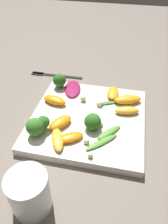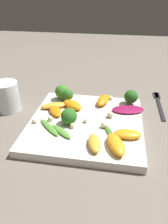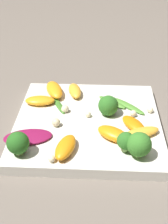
{
  "view_description": "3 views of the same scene",
  "coord_description": "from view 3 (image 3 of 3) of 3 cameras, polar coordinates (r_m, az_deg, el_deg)",
  "views": [
    {
      "loc": [
        0.42,
        0.08,
        0.41
      ],
      "look_at": [
        -0.0,
        -0.01,
        0.03
      ],
      "focal_mm": 35.0,
      "sensor_mm": 36.0,
      "label": 1
    },
    {
      "loc": [
        -0.07,
        0.48,
        0.34
      ],
      "look_at": [
        0.01,
        -0.01,
        0.04
      ],
      "focal_mm": 35.0,
      "sensor_mm": 36.0,
      "label": 2
    },
    {
      "loc": [
        0.02,
        -0.52,
        0.39
      ],
      "look_at": [
        -0.01,
        -0.01,
        0.04
      ],
      "focal_mm": 50.0,
      "sensor_mm": 36.0,
      "label": 3
    }
  ],
  "objects": [
    {
      "name": "radicchio_leaf_0",
      "position": [
        0.59,
        -10.24,
        -4.5
      ],
      "size": [
        0.1,
        0.07,
        0.01
      ],
      "color": "maroon",
      "rests_on": "plate"
    },
    {
      "name": "macadamia_nut_1",
      "position": [
        0.67,
        3.37,
        0.96
      ],
      "size": [
        0.01,
        0.01,
        0.01
      ],
      "color": "beige",
      "rests_on": "plate"
    },
    {
      "name": "orange_segment_4",
      "position": [
        0.72,
        -1.69,
        3.91
      ],
      "size": [
        0.04,
        0.07,
        0.02
      ],
      "color": "#FCAD33",
      "rests_on": "plate"
    },
    {
      "name": "orange_segment_2",
      "position": [
        0.6,
        10.39,
        -3.76
      ],
      "size": [
        0.08,
        0.05,
        0.02
      ],
      "color": "#FCAD33",
      "rests_on": "plate"
    },
    {
      "name": "macadamia_nut_2",
      "position": [
        0.67,
        12.02,
        0.4
      ],
      "size": [
        0.01,
        0.01,
        0.01
      ],
      "color": "beige",
      "rests_on": "plate"
    },
    {
      "name": "macadamia_nut_3",
      "position": [
        0.66,
        -3.49,
        0.58
      ],
      "size": [
        0.02,
        0.02,
        0.02
      ],
      "color": "beige",
      "rests_on": "plate"
    },
    {
      "name": "plate",
      "position": [
        0.64,
        0.72,
        -2.07
      ],
      "size": [
        0.29,
        0.29,
        0.02
      ],
      "color": "silver",
      "rests_on": "ground_plane"
    },
    {
      "name": "orange_segment_3",
      "position": [
        0.69,
        -8.05,
        2.08
      ],
      "size": [
        0.07,
        0.04,
        0.02
      ],
      "color": "orange",
      "rests_on": "plate"
    },
    {
      "name": "ground_plane",
      "position": [
        0.65,
        0.71,
        -2.84
      ],
      "size": [
        2.4,
        2.4,
        0.0
      ],
      "primitive_type": "plane",
      "color": "#6B6056"
    },
    {
      "name": "broccoli_floret_3",
      "position": [
        0.64,
        4.46,
        1.16
      ],
      "size": [
        0.04,
        0.04,
        0.04
      ],
      "color": "#84AD5B",
      "rests_on": "plate"
    },
    {
      "name": "macadamia_nut_6",
      "position": [
        0.64,
        0.64,
        -0.43
      ],
      "size": [
        0.01,
        0.01,
        0.01
      ],
      "color": "beige",
      "rests_on": "plate"
    },
    {
      "name": "broccoli_floret_1",
      "position": [
        0.55,
        -11.98,
        -5.6
      ],
      "size": [
        0.04,
        0.04,
        0.04
      ],
      "color": "#84AD5B",
      "rests_on": "plate"
    },
    {
      "name": "orange_segment_6",
      "position": [
        0.62,
        9.05,
        -2.22
      ],
      "size": [
        0.06,
        0.07,
        0.02
      ],
      "color": "orange",
      "rests_on": "plate"
    },
    {
      "name": "orange_segment_1",
      "position": [
        0.72,
        -5.44,
        4.06
      ],
      "size": [
        0.06,
        0.08,
        0.02
      ],
      "color": "orange",
      "rests_on": "plate"
    },
    {
      "name": "orange_segment_5",
      "position": [
        0.55,
        -3.4,
        -6.43
      ],
      "size": [
        0.05,
        0.07,
        0.02
      ],
      "color": "orange",
      "rests_on": "plate"
    },
    {
      "name": "arugula_sprig_1",
      "position": [
        0.68,
        -4.59,
        1.21
      ],
      "size": [
        0.04,
        0.07,
        0.01
      ],
      "color": "#3D7528",
      "rests_on": "plate"
    },
    {
      "name": "arugula_sprig_2",
      "position": [
        0.68,
        8.11,
        1.13
      ],
      "size": [
        0.07,
        0.07,
        0.01
      ],
      "color": "#518E33",
      "rests_on": "plate"
    },
    {
      "name": "arugula_sprig_0",
      "position": [
        0.69,
        5.15,
        1.8
      ],
      "size": [
        0.07,
        0.06,
        0.01
      ],
      "color": "#518E33",
      "rests_on": "plate"
    },
    {
      "name": "broccoli_floret_0",
      "position": [
        0.54,
        10.05,
        -5.89
      ],
      "size": [
        0.04,
        0.04,
        0.05
      ],
      "color": "#84AD5B",
      "rests_on": "plate"
    },
    {
      "name": "orange_segment_0",
      "position": [
        0.58,
        5.34,
        -3.99
      ],
      "size": [
        0.07,
        0.06,
        0.02
      ],
      "color": "orange",
      "rests_on": "plate"
    },
    {
      "name": "macadamia_nut_4",
      "position": [
        0.65,
        8.98,
        -0.26
      ],
      "size": [
        0.01,
        0.01,
        0.01
      ],
      "color": "beige",
      "rests_on": "plate"
    },
    {
      "name": "macadamia_nut_5",
      "position": [
        0.62,
        -5.14,
        -1.9
      ],
      "size": [
        0.02,
        0.02,
        0.02
      ],
      "color": "beige",
      "rests_on": "plate"
    },
    {
      "name": "macadamia_nut_0",
      "position": [
        0.54,
        -5.96,
        -8.5
      ],
      "size": [
        0.01,
        0.01,
        0.01
      ],
      "color": "beige",
      "rests_on": "plate"
    },
    {
      "name": "broccoli_floret_2",
      "position": [
        0.55,
        7.66,
        -5.31
      ],
      "size": [
        0.03,
        0.03,
        0.04
      ],
      "color": "#84AD5B",
      "rests_on": "plate"
    }
  ]
}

